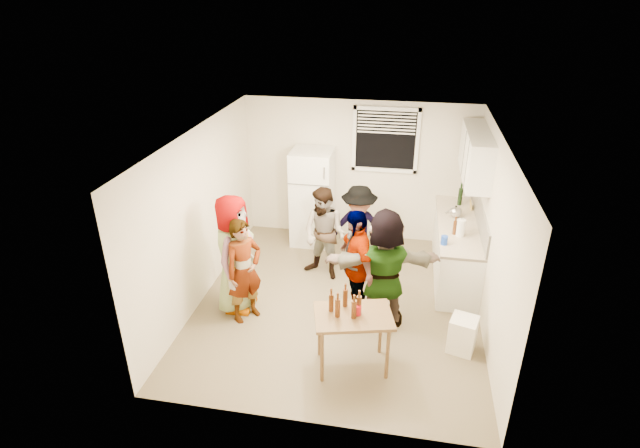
% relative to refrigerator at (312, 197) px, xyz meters
% --- Properties ---
extents(room, '(4.00, 4.50, 2.50)m').
position_rel_refrigerator_xyz_m(room, '(0.75, -1.88, -0.85)').
color(room, silver).
rests_on(room, ground).
extents(window, '(1.12, 0.10, 1.06)m').
position_rel_refrigerator_xyz_m(window, '(1.20, 0.33, 1.00)').
color(window, white).
rests_on(window, room).
extents(refrigerator, '(0.70, 0.70, 1.70)m').
position_rel_refrigerator_xyz_m(refrigerator, '(0.00, 0.00, 0.00)').
color(refrigerator, white).
rests_on(refrigerator, ground).
extents(counter_lower, '(0.60, 2.20, 0.86)m').
position_rel_refrigerator_xyz_m(counter_lower, '(2.45, -0.73, -0.42)').
color(counter_lower, white).
rests_on(counter_lower, ground).
extents(countertop, '(0.64, 2.22, 0.04)m').
position_rel_refrigerator_xyz_m(countertop, '(2.45, -0.73, 0.03)').
color(countertop, beige).
rests_on(countertop, counter_lower).
extents(backsplash, '(0.03, 2.20, 0.36)m').
position_rel_refrigerator_xyz_m(backsplash, '(2.74, -0.73, 0.23)').
color(backsplash, '#AAA59C').
rests_on(backsplash, countertop).
extents(upper_cabinets, '(0.34, 1.60, 0.70)m').
position_rel_refrigerator_xyz_m(upper_cabinets, '(2.58, -0.53, 1.10)').
color(upper_cabinets, white).
rests_on(upper_cabinets, room).
extents(kettle, '(0.30, 0.28, 0.20)m').
position_rel_refrigerator_xyz_m(kettle, '(2.40, -0.49, 0.05)').
color(kettle, silver).
rests_on(kettle, countertop).
extents(paper_towel, '(0.12, 0.12, 0.26)m').
position_rel_refrigerator_xyz_m(paper_towel, '(2.43, -1.17, 0.05)').
color(paper_towel, white).
rests_on(paper_towel, countertop).
extents(wine_bottle, '(0.07, 0.07, 0.29)m').
position_rel_refrigerator_xyz_m(wine_bottle, '(2.50, 0.01, 0.05)').
color(wine_bottle, black).
rests_on(wine_bottle, countertop).
extents(beer_bottle_counter, '(0.05, 0.05, 0.21)m').
position_rel_refrigerator_xyz_m(beer_bottle_counter, '(2.35, -1.12, 0.05)').
color(beer_bottle_counter, '#47230C').
rests_on(beer_bottle_counter, countertop).
extents(blue_cup, '(0.10, 0.10, 0.13)m').
position_rel_refrigerator_xyz_m(blue_cup, '(2.19, -1.47, 0.05)').
color(blue_cup, blue).
rests_on(blue_cup, countertop).
extents(picture_frame, '(0.02, 0.16, 0.13)m').
position_rel_refrigerator_xyz_m(picture_frame, '(2.67, -0.13, 0.12)').
color(picture_frame, gold).
rests_on(picture_frame, countertop).
extents(trash_bin, '(0.40, 0.40, 0.47)m').
position_rel_refrigerator_xyz_m(trash_bin, '(2.45, -2.62, -0.60)').
color(trash_bin, white).
rests_on(trash_bin, ground).
extents(serving_table, '(1.02, 0.80, 0.76)m').
position_rel_refrigerator_xyz_m(serving_table, '(1.11, -3.17, -0.85)').
color(serving_table, brown).
rests_on(serving_table, ground).
extents(beer_bottle_table, '(0.06, 0.06, 0.24)m').
position_rel_refrigerator_xyz_m(beer_bottle_table, '(0.93, -3.24, -0.09)').
color(beer_bottle_table, '#47230C').
rests_on(beer_bottle_table, serving_table).
extents(red_cup, '(0.09, 0.09, 0.12)m').
position_rel_refrigerator_xyz_m(red_cup, '(1.15, -3.16, -0.09)').
color(red_cup, '#AE1118').
rests_on(red_cup, serving_table).
extents(guest_grey, '(1.75, 0.89, 0.55)m').
position_rel_refrigerator_xyz_m(guest_grey, '(-0.66, -2.22, -0.85)').
color(guest_grey, '#9B9B9B').
rests_on(guest_grey, ground).
extents(guest_stripe, '(1.52, 1.35, 0.36)m').
position_rel_refrigerator_xyz_m(guest_stripe, '(-0.46, -2.44, -0.85)').
color(guest_stripe, '#141933').
rests_on(guest_stripe, ground).
extents(guest_back_left, '(1.21, 1.65, 0.56)m').
position_rel_refrigerator_xyz_m(guest_back_left, '(0.41, -1.16, -0.85)').
color(guest_back_left, brown).
rests_on(guest_back_left, ground).
extents(guest_back_right, '(1.14, 1.60, 0.55)m').
position_rel_refrigerator_xyz_m(guest_back_right, '(0.92, -0.96, -0.85)').
color(guest_back_right, '#434248').
rests_on(guest_back_right, ground).
extents(guest_black, '(1.87, 1.61, 0.39)m').
position_rel_refrigerator_xyz_m(guest_black, '(1.01, -2.10, -0.85)').
color(guest_black, black).
rests_on(guest_black, ground).
extents(guest_orange, '(1.89, 1.98, 0.50)m').
position_rel_refrigerator_xyz_m(guest_orange, '(1.40, -2.21, -0.85)').
color(guest_orange, '#D47440').
rests_on(guest_orange, ground).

